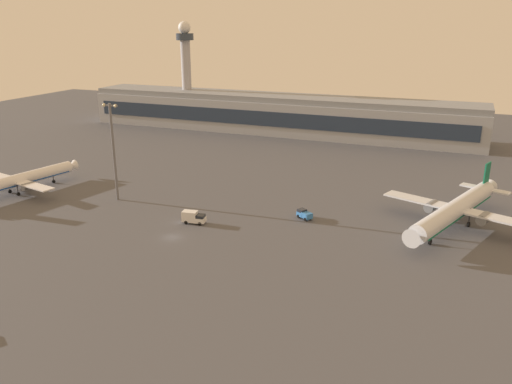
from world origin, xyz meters
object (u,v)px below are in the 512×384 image
(catering_truck, at_px, (193,217))
(maintenance_van, at_px, (304,214))
(apron_light_central, at_px, (113,146))
(control_tower, at_px, (186,67))
(airplane_mid_apron, at_px, (18,180))
(airplane_near_gate, at_px, (456,209))

(catering_truck, bearing_deg, maintenance_van, 109.85)
(maintenance_van, xyz_separation_m, apron_light_central, (-52.04, -5.60, 14.00))
(control_tower, height_order, apron_light_central, control_tower)
(control_tower, xyz_separation_m, apron_light_central, (36.26, -104.56, -11.71))
(airplane_mid_apron, bearing_deg, control_tower, 104.98)
(airplane_near_gate, bearing_deg, catering_truck, 39.63)
(maintenance_van, distance_m, apron_light_central, 54.18)
(airplane_mid_apron, relative_size, catering_truck, 6.43)
(control_tower, bearing_deg, maintenance_van, -48.26)
(control_tower, distance_m, airplane_near_gate, 154.66)
(airplane_near_gate, distance_m, catering_truck, 63.01)
(control_tower, height_order, maintenance_van, control_tower)
(airplane_near_gate, height_order, catering_truck, airplane_near_gate)
(control_tower, bearing_deg, catering_truck, -60.24)
(airplane_mid_apron, bearing_deg, maintenance_van, 19.39)
(airplane_near_gate, relative_size, apron_light_central, 1.71)
(airplane_near_gate, bearing_deg, control_tower, -16.61)
(control_tower, distance_m, catering_truck, 131.60)
(catering_truck, bearing_deg, airplane_near_gate, 101.24)
(airplane_mid_apron, height_order, apron_light_central, apron_light_central)
(control_tower, relative_size, airplane_mid_apron, 1.23)
(airplane_near_gate, relative_size, catering_truck, 7.68)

